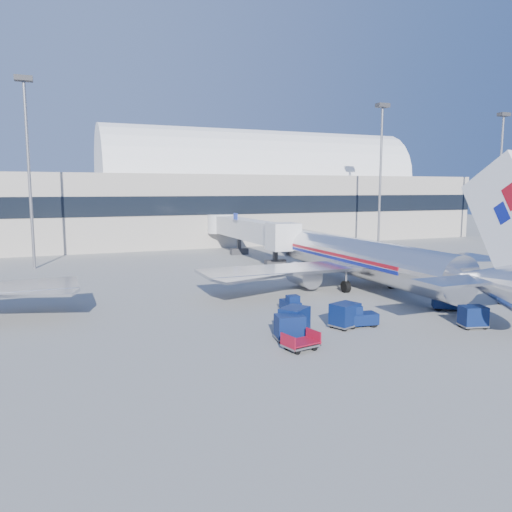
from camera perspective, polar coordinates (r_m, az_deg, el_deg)
name	(u,v)px	position (r m, az deg, el deg)	size (l,w,h in m)	color
ground	(291,308)	(40.83, 3.98, -5.92)	(260.00, 260.00, 0.00)	gray
terminal	(78,201)	(91.72, -19.70, 5.92)	(170.00, 28.15, 21.00)	#B2AA9E
airliner_main	(364,259)	(49.09, 12.24, -0.30)	(32.00, 37.26, 12.07)	silver
jetbridge_near	(244,229)	(71.25, -1.34, 3.10)	(4.40, 27.50, 6.25)	silver
mast_west	(27,145)	(65.92, -24.67, 11.50)	(2.00, 1.20, 22.60)	slate
mast_east	(381,155)	(81.17, 14.10, 11.10)	(2.00, 1.20, 22.60)	slate
mast_far_east	(501,159)	(97.91, 26.20, 9.92)	(2.00, 1.20, 22.60)	slate
barrier_near	(447,283)	(52.51, 20.96, -2.87)	(3.00, 0.55, 0.90)	#9E9E96
barrier_mid	(472,280)	(54.79, 23.50, -2.57)	(3.00, 0.55, 0.90)	#9E9E96
barrier_far	(497,278)	(57.17, 25.82, -2.30)	(3.00, 0.55, 0.90)	#9E9E96
tug_lead	(359,317)	(35.88, 11.67, -6.80)	(2.50, 1.46, 1.55)	#091744
tug_right	(448,300)	(42.70, 21.11, -4.76)	(2.86, 2.55, 1.69)	#091744
tug_left	(291,304)	(39.46, 3.99, -5.47)	(1.10, 2.12, 1.37)	#091744
cart_train_a	(345,315)	(35.36, 10.13, -6.63)	(2.35, 2.07, 1.72)	#091744
cart_train_b	(294,320)	(33.56, 4.40, -7.25)	(2.52, 2.41, 1.77)	#091744
cart_train_c	(290,327)	(32.09, 3.88, -8.08)	(2.06, 1.69, 1.64)	#091744
cart_solo_near	(473,316)	(37.90, 23.56, -6.34)	(2.01, 1.72, 1.53)	#091744
cart_solo_far	(512,293)	(46.82, 27.22, -3.80)	(2.33, 1.96, 1.81)	#091744
cart_open_red	(301,344)	(30.36, 5.16, -9.97)	(2.27, 1.81, 0.54)	slate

